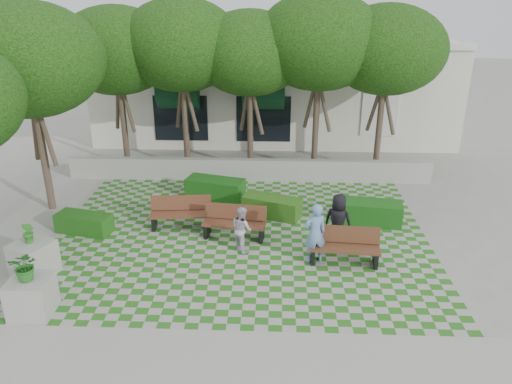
{
  "coord_description": "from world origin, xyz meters",
  "views": [
    {
      "loc": [
        1.11,
        -13.26,
        7.52
      ],
      "look_at": [
        0.5,
        1.5,
        1.4
      ],
      "focal_mm": 35.0,
      "sensor_mm": 36.0,
      "label": 1
    }
  ],
  "objects_px": {
    "planter_back": "(33,257)",
    "person_dark": "(338,222)",
    "bench_mid": "(235,223)",
    "bench_east": "(345,246)",
    "hedge_midright": "(272,207)",
    "person_white": "(242,229)",
    "person_blue": "(315,233)",
    "bench_west": "(181,213)",
    "hedge_east": "(369,212)",
    "hedge_west": "(84,223)",
    "planter_front": "(30,289)",
    "hedge_midleft": "(215,188)"
  },
  "relations": [
    {
      "from": "hedge_midleft",
      "to": "planter_front",
      "type": "xyz_separation_m",
      "value": [
        -3.64,
        -7.45,
        0.32
      ]
    },
    {
      "from": "bench_mid",
      "to": "bench_west",
      "type": "distance_m",
      "value": 1.97
    },
    {
      "from": "hedge_east",
      "to": "planter_back",
      "type": "height_order",
      "value": "planter_back"
    },
    {
      "from": "planter_back",
      "to": "person_white",
      "type": "height_order",
      "value": "planter_back"
    },
    {
      "from": "bench_west",
      "to": "planter_back",
      "type": "bearing_deg",
      "value": -143.97
    },
    {
      "from": "bench_mid",
      "to": "person_blue",
      "type": "bearing_deg",
      "value": -23.58
    },
    {
      "from": "hedge_east",
      "to": "hedge_west",
      "type": "height_order",
      "value": "hedge_east"
    },
    {
      "from": "hedge_west",
      "to": "person_white",
      "type": "bearing_deg",
      "value": -10.58
    },
    {
      "from": "bench_west",
      "to": "person_blue",
      "type": "height_order",
      "value": "person_blue"
    },
    {
      "from": "planter_front",
      "to": "planter_back",
      "type": "xyz_separation_m",
      "value": [
        -0.77,
        1.78,
        -0.15
      ]
    },
    {
      "from": "hedge_east",
      "to": "hedge_midright",
      "type": "xyz_separation_m",
      "value": [
        -3.3,
        0.41,
        -0.03
      ]
    },
    {
      "from": "person_blue",
      "to": "planter_back",
      "type": "bearing_deg",
      "value": -10.59
    },
    {
      "from": "bench_west",
      "to": "planter_back",
      "type": "relative_size",
      "value": 1.25
    },
    {
      "from": "bench_west",
      "to": "hedge_midleft",
      "type": "height_order",
      "value": "bench_west"
    },
    {
      "from": "bench_west",
      "to": "hedge_east",
      "type": "xyz_separation_m",
      "value": [
        6.33,
        0.59,
        -0.13
      ]
    },
    {
      "from": "hedge_west",
      "to": "person_dark",
      "type": "distance_m",
      "value": 8.23
    },
    {
      "from": "planter_back",
      "to": "person_dark",
      "type": "height_order",
      "value": "person_dark"
    },
    {
      "from": "hedge_west",
      "to": "person_blue",
      "type": "relative_size",
      "value": 0.98
    },
    {
      "from": "bench_east",
      "to": "hedge_east",
      "type": "xyz_separation_m",
      "value": [
        1.16,
        2.7,
        -0.13
      ]
    },
    {
      "from": "planter_front",
      "to": "planter_back",
      "type": "bearing_deg",
      "value": 113.38
    },
    {
      "from": "planter_front",
      "to": "person_dark",
      "type": "height_order",
      "value": "person_dark"
    },
    {
      "from": "planter_back",
      "to": "bench_west",
      "type": "bearing_deg",
      "value": 41.46
    },
    {
      "from": "person_dark",
      "to": "person_white",
      "type": "height_order",
      "value": "person_dark"
    },
    {
      "from": "planter_back",
      "to": "person_dark",
      "type": "xyz_separation_m",
      "value": [
        8.62,
        1.9,
        0.34
      ]
    },
    {
      "from": "hedge_west",
      "to": "planter_back",
      "type": "distance_m",
      "value": 2.69
    },
    {
      "from": "planter_front",
      "to": "person_white",
      "type": "xyz_separation_m",
      "value": [
        4.93,
        3.44,
        0.02
      ]
    },
    {
      "from": "hedge_midleft",
      "to": "person_white",
      "type": "xyz_separation_m",
      "value": [
        1.29,
        -4.01,
        0.34
      ]
    },
    {
      "from": "bench_mid",
      "to": "bench_west",
      "type": "xyz_separation_m",
      "value": [
        -1.85,
        0.66,
        0.0
      ]
    },
    {
      "from": "planter_front",
      "to": "hedge_midleft",
      "type": "bearing_deg",
      "value": 63.96
    },
    {
      "from": "hedge_east",
      "to": "hedge_midright",
      "type": "distance_m",
      "value": 3.33
    },
    {
      "from": "bench_east",
      "to": "person_white",
      "type": "height_order",
      "value": "person_white"
    },
    {
      "from": "hedge_midright",
      "to": "hedge_west",
      "type": "xyz_separation_m",
      "value": [
        -6.15,
        -1.5,
        -0.03
      ]
    },
    {
      "from": "bench_mid",
      "to": "hedge_east",
      "type": "height_order",
      "value": "bench_mid"
    },
    {
      "from": "hedge_midright",
      "to": "person_blue",
      "type": "bearing_deg",
      "value": -67.75
    },
    {
      "from": "bench_east",
      "to": "hedge_midright",
      "type": "xyz_separation_m",
      "value": [
        -2.14,
        3.1,
        -0.16
      ]
    },
    {
      "from": "bench_mid",
      "to": "hedge_midright",
      "type": "xyz_separation_m",
      "value": [
        1.18,
        1.65,
        -0.16
      ]
    },
    {
      "from": "bench_mid",
      "to": "hedge_midright",
      "type": "height_order",
      "value": "bench_mid"
    },
    {
      "from": "hedge_east",
      "to": "hedge_midright",
      "type": "height_order",
      "value": "hedge_east"
    },
    {
      "from": "bench_west",
      "to": "hedge_west",
      "type": "relative_size",
      "value": 1.14
    },
    {
      "from": "hedge_midright",
      "to": "person_blue",
      "type": "xyz_separation_m",
      "value": [
        1.27,
        -3.1,
        0.57
      ]
    },
    {
      "from": "hedge_midleft",
      "to": "bench_east",
      "type": "bearing_deg",
      "value": -46.94
    },
    {
      "from": "hedge_midleft",
      "to": "planter_back",
      "type": "distance_m",
      "value": 7.18
    },
    {
      "from": "bench_east",
      "to": "person_blue",
      "type": "bearing_deg",
      "value": -175.56
    },
    {
      "from": "person_dark",
      "to": "hedge_midright",
      "type": "bearing_deg",
      "value": -23.24
    },
    {
      "from": "hedge_west",
      "to": "person_dark",
      "type": "height_order",
      "value": "person_dark"
    },
    {
      "from": "bench_east",
      "to": "planter_front",
      "type": "relative_size",
      "value": 1.2
    },
    {
      "from": "bench_mid",
      "to": "planter_back",
      "type": "relative_size",
      "value": 1.26
    },
    {
      "from": "person_blue",
      "to": "person_dark",
      "type": "distance_m",
      "value": 1.15
    },
    {
      "from": "person_white",
      "to": "hedge_east",
      "type": "bearing_deg",
      "value": -99.44
    },
    {
      "from": "planter_back",
      "to": "bench_mid",
      "type": "bearing_deg",
      "value": 24.69
    }
  ]
}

